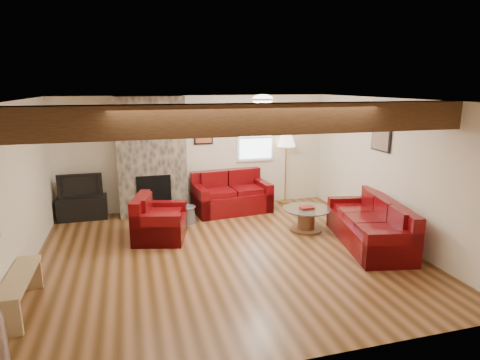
{
  "coord_description": "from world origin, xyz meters",
  "views": [
    {
      "loc": [
        -1.43,
        -5.98,
        2.72
      ],
      "look_at": [
        0.34,
        0.4,
        1.14
      ],
      "focal_mm": 30.0,
      "sensor_mm": 36.0,
      "label": 1
    }
  ],
  "objects_px": {
    "floor_lamp": "(286,144)",
    "television": "(80,185)",
    "loveseat": "(231,192)",
    "armchair_red": "(160,217)",
    "coffee_table": "(306,219)",
    "sofa_three": "(369,222)",
    "tv_cabinet": "(83,208)"
  },
  "relations": [
    {
      "from": "armchair_red",
      "to": "floor_lamp",
      "type": "xyz_separation_m",
      "value": [
        3.03,
        1.54,
        1.0
      ]
    },
    {
      "from": "armchair_red",
      "to": "coffee_table",
      "type": "distance_m",
      "value": 2.74
    },
    {
      "from": "coffee_table",
      "to": "tv_cabinet",
      "type": "height_order",
      "value": "tv_cabinet"
    },
    {
      "from": "armchair_red",
      "to": "coffee_table",
      "type": "height_order",
      "value": "armchair_red"
    },
    {
      "from": "sofa_three",
      "to": "tv_cabinet",
      "type": "height_order",
      "value": "sofa_three"
    },
    {
      "from": "tv_cabinet",
      "to": "television",
      "type": "xyz_separation_m",
      "value": [
        0.0,
        0.0,
        0.49
      ]
    },
    {
      "from": "loveseat",
      "to": "coffee_table",
      "type": "relative_size",
      "value": 1.8
    },
    {
      "from": "television",
      "to": "coffee_table",
      "type": "bearing_deg",
      "value": -23.93
    },
    {
      "from": "coffee_table",
      "to": "television",
      "type": "bearing_deg",
      "value": 156.07
    },
    {
      "from": "loveseat",
      "to": "floor_lamp",
      "type": "height_order",
      "value": "floor_lamp"
    },
    {
      "from": "television",
      "to": "floor_lamp",
      "type": "height_order",
      "value": "floor_lamp"
    },
    {
      "from": "coffee_table",
      "to": "armchair_red",
      "type": "bearing_deg",
      "value": 173.05
    },
    {
      "from": "television",
      "to": "armchair_red",
      "type": "bearing_deg",
      "value": -46.12
    },
    {
      "from": "tv_cabinet",
      "to": "television",
      "type": "relative_size",
      "value": 1.12
    },
    {
      "from": "sofa_three",
      "to": "coffee_table",
      "type": "height_order",
      "value": "sofa_three"
    },
    {
      "from": "sofa_three",
      "to": "loveseat",
      "type": "bearing_deg",
      "value": -132.27
    },
    {
      "from": "armchair_red",
      "to": "floor_lamp",
      "type": "bearing_deg",
      "value": -48.7
    },
    {
      "from": "sofa_three",
      "to": "television",
      "type": "bearing_deg",
      "value": -108.06
    },
    {
      "from": "loveseat",
      "to": "floor_lamp",
      "type": "bearing_deg",
      "value": 6.98
    },
    {
      "from": "floor_lamp",
      "to": "television",
      "type": "bearing_deg",
      "value": -179.75
    },
    {
      "from": "sofa_three",
      "to": "tv_cabinet",
      "type": "relative_size",
      "value": 2.14
    },
    {
      "from": "coffee_table",
      "to": "tv_cabinet",
      "type": "bearing_deg",
      "value": 156.07
    },
    {
      "from": "tv_cabinet",
      "to": "floor_lamp",
      "type": "xyz_separation_m",
      "value": [
        4.5,
        0.02,
        1.16
      ]
    },
    {
      "from": "sofa_three",
      "to": "loveseat",
      "type": "height_order",
      "value": "loveseat"
    },
    {
      "from": "armchair_red",
      "to": "television",
      "type": "xyz_separation_m",
      "value": [
        -1.47,
        1.52,
        0.33
      ]
    },
    {
      "from": "armchair_red",
      "to": "coffee_table",
      "type": "relative_size",
      "value": 1.09
    },
    {
      "from": "coffee_table",
      "to": "television",
      "type": "height_order",
      "value": "television"
    },
    {
      "from": "floor_lamp",
      "to": "loveseat",
      "type": "bearing_deg",
      "value": -167.06
    },
    {
      "from": "loveseat",
      "to": "coffee_table",
      "type": "height_order",
      "value": "loveseat"
    },
    {
      "from": "sofa_three",
      "to": "loveseat",
      "type": "relative_size",
      "value": 1.27
    },
    {
      "from": "loveseat",
      "to": "armchair_red",
      "type": "relative_size",
      "value": 1.66
    },
    {
      "from": "sofa_three",
      "to": "armchair_red",
      "type": "bearing_deg",
      "value": -98.51
    }
  ]
}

